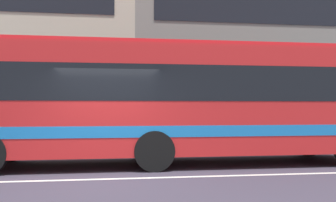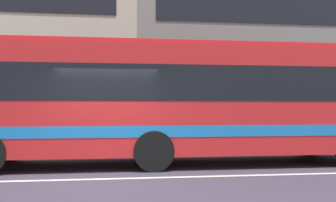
% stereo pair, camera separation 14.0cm
% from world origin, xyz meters
% --- Properties ---
extents(ground_plane, '(160.00, 160.00, 0.00)m').
position_xyz_m(ground_plane, '(0.00, 0.00, 0.00)').
color(ground_plane, '#3B3544').
extents(lane_centre_line, '(60.00, 0.16, 0.01)m').
position_xyz_m(lane_centre_line, '(0.00, 0.00, 0.00)').
color(lane_centre_line, silver).
rests_on(lane_centre_line, ground_plane).
extents(apartment_block_right, '(20.67, 8.54, 11.19)m').
position_xyz_m(apartment_block_right, '(11.52, 12.54, 5.60)').
color(apartment_block_right, gray).
rests_on(apartment_block_right, ground_plane).
extents(transit_bus, '(11.25, 2.68, 3.29)m').
position_xyz_m(transit_bus, '(1.83, 2.06, 1.81)').
color(transit_bus, red).
rests_on(transit_bus, ground_plane).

